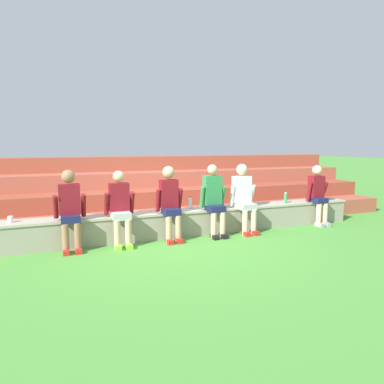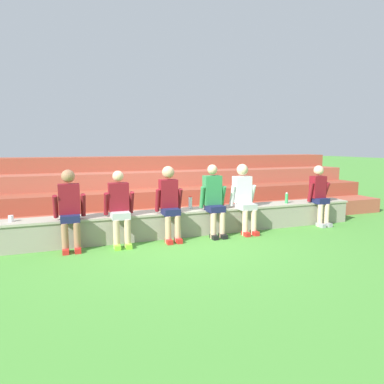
# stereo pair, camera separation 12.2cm
# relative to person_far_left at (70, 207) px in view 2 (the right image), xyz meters

# --- Properties ---
(ground_plane) EXTENTS (80.00, 80.00, 0.00)m
(ground_plane) POSITION_rel_person_far_left_xyz_m (1.82, 0.02, -0.73)
(ground_plane) COLOR #4C9338
(stone_seating_wall) EXTENTS (8.35, 0.51, 0.50)m
(stone_seating_wall) POSITION_rel_person_far_left_xyz_m (1.82, 0.25, -0.46)
(stone_seating_wall) COLOR gray
(stone_seating_wall) RESTS_ON ground
(brick_bleachers) EXTENTS (11.76, 2.98, 1.46)m
(brick_bleachers) POSITION_rel_person_far_left_xyz_m (1.82, 2.45, -0.18)
(brick_bleachers) COLOR #A64F3B
(brick_bleachers) RESTS_ON ground
(person_far_left) EXTENTS (0.52, 0.50, 1.35)m
(person_far_left) POSITION_rel_person_far_left_xyz_m (0.00, 0.00, 0.00)
(person_far_left) COLOR #996B4C
(person_far_left) RESTS_ON ground
(person_left_of_center) EXTENTS (0.52, 0.54, 1.31)m
(person_left_of_center) POSITION_rel_person_far_left_xyz_m (0.82, -0.02, -0.04)
(person_left_of_center) COLOR #DBAD89
(person_left_of_center) RESTS_ON ground
(person_center) EXTENTS (0.51, 0.54, 1.37)m
(person_center) POSITION_rel_person_far_left_xyz_m (1.74, -0.01, 0.01)
(person_center) COLOR tan
(person_center) RESTS_ON ground
(person_right_of_center) EXTENTS (0.52, 0.53, 1.39)m
(person_right_of_center) POSITION_rel_person_far_left_xyz_m (2.63, -0.02, -0.00)
(person_right_of_center) COLOR #DBAD89
(person_right_of_center) RESTS_ON ground
(person_far_right) EXTENTS (0.53, 0.59, 1.38)m
(person_far_right) POSITION_rel_person_far_left_xyz_m (3.31, 0.01, 0.01)
(person_far_right) COLOR beige
(person_far_right) RESTS_ON ground
(person_rightmost_edge) EXTENTS (0.49, 0.47, 1.32)m
(person_rightmost_edge) POSITION_rel_person_far_left_xyz_m (5.18, 0.00, -0.02)
(person_rightmost_edge) COLOR beige
(person_rightmost_edge) RESTS_ON ground
(water_bottle_near_right) EXTENTS (0.06, 0.06, 0.24)m
(water_bottle_near_right) POSITION_rel_person_far_left_xyz_m (2.94, 0.24, -0.12)
(water_bottle_near_right) COLOR red
(water_bottle_near_right) RESTS_ON stone_seating_wall
(water_bottle_mid_right) EXTENTS (0.06, 0.06, 0.24)m
(water_bottle_mid_right) POSITION_rel_person_far_left_xyz_m (4.47, 0.20, -0.12)
(water_bottle_mid_right) COLOR green
(water_bottle_mid_right) RESTS_ON stone_seating_wall
(water_bottle_center_gap) EXTENTS (0.07, 0.07, 0.26)m
(water_bottle_center_gap) POSITION_rel_person_far_left_xyz_m (2.26, 0.31, -0.11)
(water_bottle_center_gap) COLOR silver
(water_bottle_center_gap) RESTS_ON stone_seating_wall
(plastic_cup_left_end) EXTENTS (0.08, 0.08, 0.11)m
(plastic_cup_left_end) POSITION_rel_person_far_left_xyz_m (3.59, 0.27, -0.18)
(plastic_cup_left_end) COLOR white
(plastic_cup_left_end) RESTS_ON stone_seating_wall
(plastic_cup_right_end) EXTENTS (0.08, 0.08, 0.11)m
(plastic_cup_right_end) POSITION_rel_person_far_left_xyz_m (-0.92, 0.26, -0.18)
(plastic_cup_right_end) COLOR white
(plastic_cup_right_end) RESTS_ON stone_seating_wall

